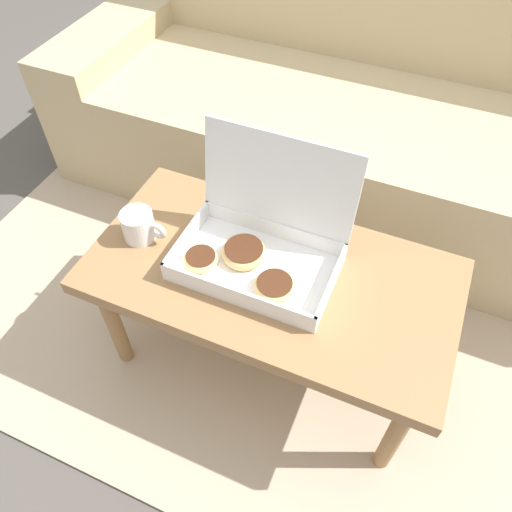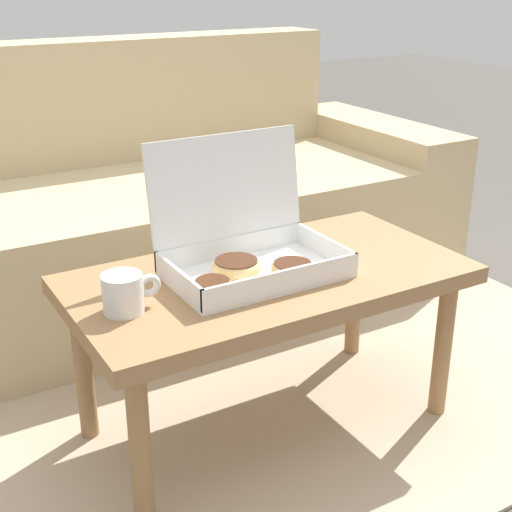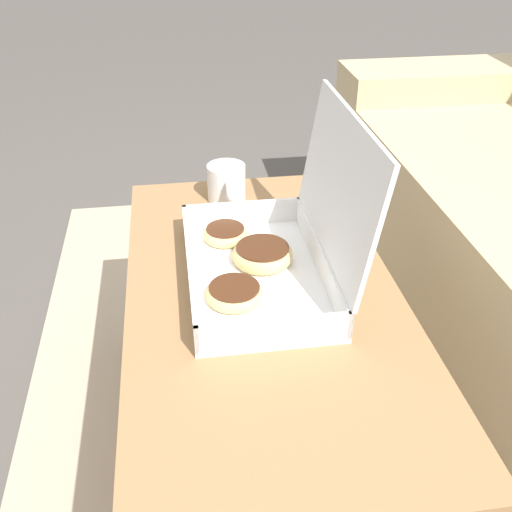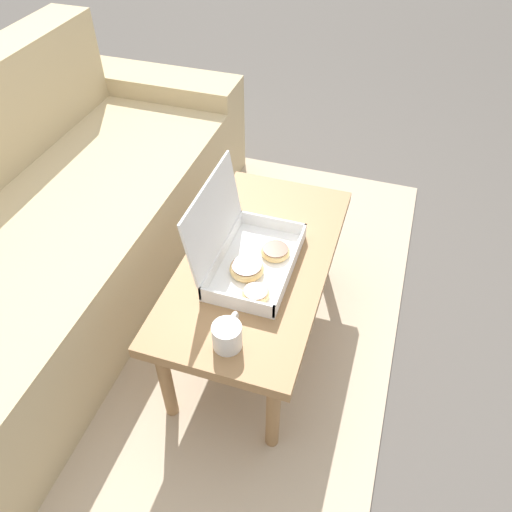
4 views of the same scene
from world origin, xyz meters
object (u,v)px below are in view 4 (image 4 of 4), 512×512
coffee_table (257,269)px  coffee_mug (227,335)px  couch (42,235)px  pastry_box (247,255)px

coffee_table → coffee_mug: bearing=-175.9°
couch → coffee_table: 0.90m
pastry_box → coffee_mug: 0.32m
couch → coffee_table: bearing=-90.0°
coffee_table → pastry_box: 0.12m
couch → coffee_mug: 1.01m
couch → coffee_mug: bearing=-111.3°
pastry_box → coffee_table: bearing=-22.4°
couch → coffee_table: size_ratio=2.41×
coffee_mug → pastry_box: bearing=8.5°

